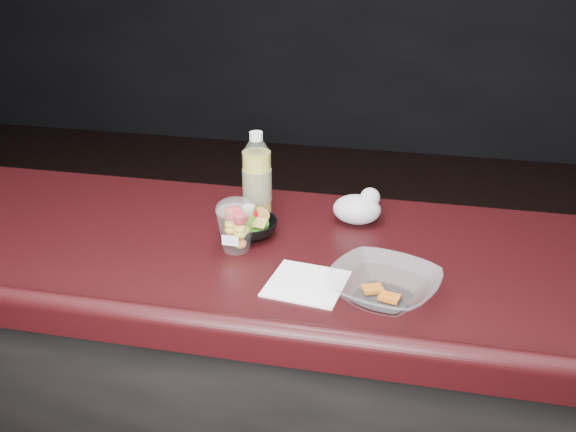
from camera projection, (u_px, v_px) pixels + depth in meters
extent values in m
cube|color=black|center=(262.00, 418.00, 1.75)|extent=(4.00, 0.65, 0.98)
cube|color=black|center=(259.00, 254.00, 1.54)|extent=(4.06, 0.71, 0.04)
cylinder|color=gold|center=(257.00, 184.00, 1.66)|extent=(0.07, 0.07, 0.18)
cylinder|color=white|center=(257.00, 184.00, 1.66)|extent=(0.08, 0.08, 0.18)
cone|color=white|center=(256.00, 146.00, 1.61)|extent=(0.07, 0.07, 0.03)
cylinder|color=white|center=(256.00, 136.00, 1.60)|extent=(0.03, 0.03, 0.02)
cylinder|color=#072D99|center=(257.00, 184.00, 1.66)|extent=(0.08, 0.08, 0.08)
ellipsoid|color=white|center=(235.00, 209.00, 1.48)|extent=(0.09, 0.09, 0.05)
ellipsoid|color=#43790D|center=(241.00, 222.00, 1.57)|extent=(0.08, 0.08, 0.07)
cylinder|color=black|center=(240.00, 207.00, 1.55)|extent=(0.01, 0.01, 0.01)
ellipsoid|color=silver|center=(357.00, 209.00, 1.64)|extent=(0.12, 0.10, 0.07)
sphere|color=silver|center=(370.00, 198.00, 1.64)|extent=(0.05, 0.05, 0.05)
imported|color=black|center=(250.00, 228.00, 1.58)|extent=(0.15, 0.15, 0.04)
cylinder|color=#0F470C|center=(250.00, 225.00, 1.57)|extent=(0.10, 0.10, 0.01)
ellipsoid|color=#C4080A|center=(249.00, 215.00, 1.57)|extent=(0.05, 0.05, 0.04)
cylinder|color=beige|center=(249.00, 208.00, 1.57)|extent=(0.03, 0.03, 0.01)
ellipsoid|color=white|center=(237.00, 222.00, 1.55)|extent=(0.03, 0.03, 0.04)
imported|color=silver|center=(383.00, 286.00, 1.32)|extent=(0.29, 0.29, 0.06)
cube|color=#990F0C|center=(373.00, 289.00, 1.34)|extent=(0.05, 0.05, 0.01)
cube|color=#990F0C|center=(389.00, 297.00, 1.31)|extent=(0.05, 0.04, 0.01)
cube|color=white|center=(307.00, 283.00, 1.38)|extent=(0.18, 0.18, 0.00)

